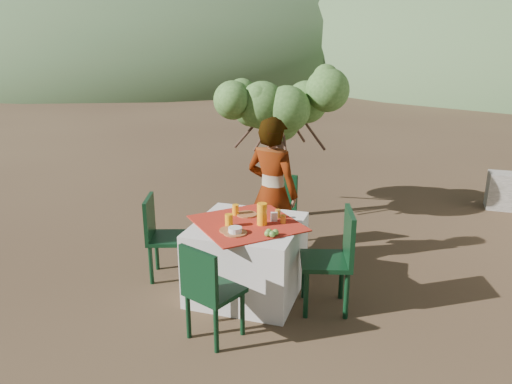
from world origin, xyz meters
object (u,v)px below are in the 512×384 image
at_px(chair_near, 208,289).
at_px(juice_pitcher, 262,214).
at_px(shrub_tree, 285,114).
at_px(table, 247,258).
at_px(chair_left, 161,233).
at_px(person, 272,193).
at_px(chair_right, 335,255).
at_px(chair_far, 276,210).

distance_m(chair_near, juice_pitcher, 0.99).
bearing_deg(juice_pitcher, shrub_tree, 99.09).
relative_size(table, chair_left, 1.44).
relative_size(chair_left, person, 0.53).
height_order(table, juice_pitcher, juice_pitcher).
height_order(chair_near, shrub_tree, shrub_tree).
xyz_separation_m(chair_left, person, (1.04, 0.67, 0.35)).
xyz_separation_m(chair_right, person, (-0.83, 0.76, 0.30)).
bearing_deg(chair_far, chair_left, -127.80).
height_order(shrub_tree, juice_pitcher, shrub_tree).
xyz_separation_m(chair_far, chair_near, (-0.05, -1.98, -0.03)).
bearing_deg(juice_pitcher, chair_near, -102.52).
relative_size(chair_left, juice_pitcher, 4.20).
xyz_separation_m(chair_near, chair_left, (-0.94, 0.95, 0.01)).
height_order(chair_far, chair_near, chair_far).
distance_m(chair_left, juice_pitcher, 1.20).
height_order(person, juice_pitcher, person).
distance_m(table, shrub_tree, 2.53).
bearing_deg(person, juice_pitcher, 113.49).
bearing_deg(chair_near, person, -71.72).
bearing_deg(chair_near, chair_right, -115.70).
xyz_separation_m(chair_far, juice_pitcher, (0.15, -1.09, 0.35)).
relative_size(chair_far, shrub_tree, 0.50).
relative_size(chair_left, shrub_tree, 0.48).
bearing_deg(table, chair_far, 89.93).
bearing_deg(shrub_tree, chair_near, -87.00).
xyz_separation_m(chair_left, chair_right, (1.87, -0.09, 0.05)).
distance_m(person, juice_pitcher, 0.73).
relative_size(chair_far, chair_near, 1.06).
bearing_deg(juice_pitcher, person, 98.07).
relative_size(chair_far, chair_left, 1.04).
xyz_separation_m(chair_near, chair_right, (0.92, 0.85, 0.06)).
relative_size(chair_far, person, 0.55).
height_order(chair_far, person, person).
bearing_deg(chair_near, shrub_tree, -65.37).
relative_size(shrub_tree, juice_pitcher, 8.67).
distance_m(table, chair_far, 1.09).
height_order(table, shrub_tree, shrub_tree).
distance_m(chair_right, shrub_tree, 2.72).
bearing_deg(chair_far, person, -76.15).
relative_size(chair_right, juice_pitcher, 4.60).
height_order(chair_near, juice_pitcher, juice_pitcher).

